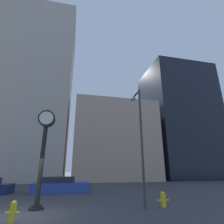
{
  "coord_description": "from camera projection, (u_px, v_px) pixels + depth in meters",
  "views": [
    {
      "loc": [
        2.35,
        -9.26,
        1.98
      ],
      "look_at": [
        6.83,
        10.8,
        8.67
      ],
      "focal_mm": 28.0,
      "sensor_mm": 36.0,
      "label": 1
    }
  ],
  "objects": [
    {
      "name": "building_storefront_row",
      "position": [
        112.0,
        142.0,
        33.95
      ],
      "size": [
        14.83,
        12.0,
        13.85
      ],
      "color": "tan",
      "rests_on": "ground_plane"
    },
    {
      "name": "street_clock",
      "position": [
        44.0,
        142.0,
        9.88
      ],
      "size": [
        0.94,
        0.72,
        5.37
      ],
      "color": "black",
      "rests_on": "ground_plane"
    },
    {
      "name": "street_lamp_right",
      "position": [
        139.0,
        126.0,
        10.81
      ],
      "size": [
        0.36,
        1.57,
        6.83
      ],
      "color": "#38383D",
      "rests_on": "ground_plane"
    },
    {
      "name": "building_glass_modern",
      "position": [
        179.0,
        121.0,
        38.63
      ],
      "size": [
        13.48,
        12.0,
        23.89
      ],
      "color": "black",
      "rests_on": "ground_plane"
    },
    {
      "name": "fire_hydrant_near",
      "position": [
        13.0,
        211.0,
        6.78
      ],
      "size": [
        0.51,
        0.22,
        0.78
      ],
      "color": "yellow",
      "rests_on": "ground_plane"
    },
    {
      "name": "building_tall_tower",
      "position": [
        30.0,
        90.0,
        33.51
      ],
      "size": [
        15.23,
        12.0,
        32.74
      ],
      "color": "#ADA393",
      "rests_on": "ground_plane"
    },
    {
      "name": "ground_plane",
      "position": [
        12.0,
        217.0,
        7.49
      ],
      "size": [
        200.0,
        200.0,
        0.0
      ],
      "primitive_type": "plane",
      "color": "#38383D"
    },
    {
      "name": "fire_hydrant_far",
      "position": [
        163.0,
        199.0,
        9.54
      ],
      "size": [
        0.64,
        0.28,
        0.78
      ],
      "color": "yellow",
      "rests_on": "ground_plane"
    },
    {
      "name": "car_blue",
      "position": [
        61.0,
        186.0,
        15.16
      ],
      "size": [
        4.85,
        2.02,
        1.33
      ],
      "rotation": [
        0.0,
        0.0,
        0.03
      ],
      "color": "#28429E",
      "rests_on": "ground_plane"
    }
  ]
}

